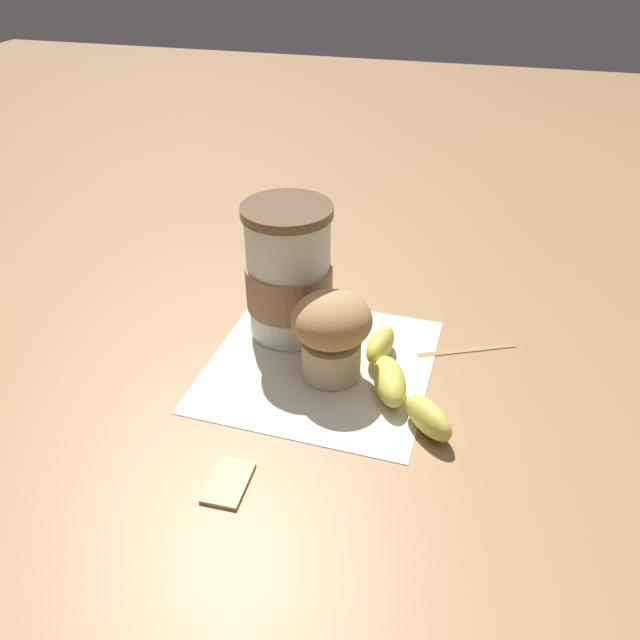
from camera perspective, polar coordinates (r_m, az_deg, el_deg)
name	(u,v)px	position (r m, az deg, el deg)	size (l,w,h in m)	color
ground_plane	(320,364)	(0.66, 0.00, -4.07)	(3.00, 3.00, 0.00)	#936D47
paper_napkin	(320,364)	(0.66, 0.00, -4.02)	(0.23, 0.23, 0.00)	beige
coffee_cup	(289,274)	(0.67, -2.86, 4.18)	(0.10, 0.10, 0.15)	silver
muffin	(332,331)	(0.61, 1.06, -1.05)	(0.08, 0.08, 0.09)	beige
banana	(397,379)	(0.62, 7.05, -5.42)	(0.11, 0.16, 0.03)	#D6CC4C
sugar_packet	(228,481)	(0.54, -8.39, -14.37)	(0.05, 0.03, 0.01)	#E0B27F
wooden_stirrer	(467,350)	(0.69, 13.26, -2.68)	(0.11, 0.01, 0.00)	#9E7547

